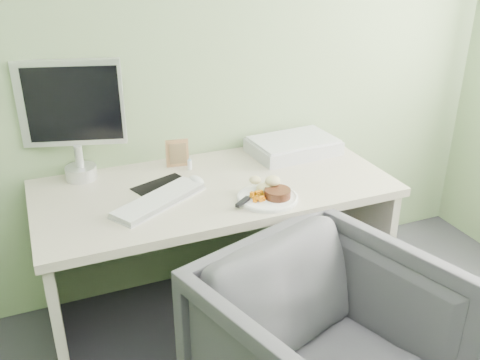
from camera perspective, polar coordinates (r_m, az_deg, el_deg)
name	(u,v)px	position (r m, az deg, el deg)	size (l,w,h in m)	color
wall_back	(184,32)	(2.59, -5.96, 15.46)	(3.50, 3.50, 0.00)	gray
desk	(215,219)	(2.52, -2.64, -4.21)	(1.60, 0.75, 0.73)	beige
plate	(268,198)	(2.30, 2.95, -1.91)	(0.26, 0.26, 0.01)	white
steak	(278,193)	(2.28, 4.03, -1.43)	(0.11, 0.11, 0.04)	black
potato_pile	(268,184)	(2.33, 2.97, -0.44)	(0.12, 0.09, 0.07)	tan
carrot_heap	(257,195)	(2.26, 1.80, -1.63)	(0.06, 0.05, 0.04)	orange
steak_knife	(247,199)	(2.25, 0.77, -2.00)	(0.20, 0.15, 0.02)	silver
mousepad	(167,188)	(2.41, -7.78, -0.90)	(0.25, 0.22, 0.00)	black
keyboard	(159,199)	(2.29, -8.61, -2.07)	(0.44, 0.13, 0.02)	white
computer_mouse	(196,181)	(2.43, -4.68, -0.08)	(0.06, 0.10, 0.04)	white
photo_frame	(177,153)	(2.61, -6.72, 2.87)	(0.11, 0.01, 0.14)	#A7704E
eyedrop_bottle	(190,164)	(2.58, -5.39, 1.71)	(0.02, 0.02, 0.06)	white
scanner	(293,147)	(2.78, 5.70, 3.56)	(0.43, 0.29, 0.07)	#ADAEB4
monitor	(73,114)	(2.50, -17.43, 6.76)	(0.45, 0.18, 0.55)	silver
desk_chair	(328,357)	(2.08, 9.33, -18.15)	(0.79, 0.81, 0.74)	#3A3A3F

